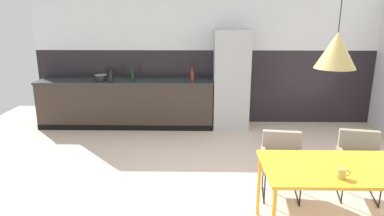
{
  "coord_description": "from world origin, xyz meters",
  "views": [
    {
      "loc": [
        -0.17,
        -3.34,
        2.11
      ],
      "look_at": [
        -0.26,
        0.94,
        0.95
      ],
      "focal_mm": 31.78,
      "sensor_mm": 36.0,
      "label": 1
    }
  ],
  "objects_px": {
    "armchair_by_stool": "(359,157)",
    "bottle_oil_tall": "(111,77)",
    "refrigerator_column": "(231,79)",
    "dining_table": "(364,171)",
    "mug_dark_espresso": "(342,173)",
    "cooking_pot": "(101,78)",
    "pendant_lamp_over_table_near": "(336,50)",
    "bottle_spice_small": "(192,76)",
    "armchair_far_side": "(282,156)",
    "bottle_vinegar_dark": "(133,75)"
  },
  "relations": [
    {
      "from": "mug_dark_espresso",
      "to": "pendant_lamp_over_table_near",
      "type": "xyz_separation_m",
      "value": [
        -0.07,
        0.24,
        1.04
      ]
    },
    {
      "from": "armchair_far_side",
      "to": "bottle_spice_small",
      "type": "xyz_separation_m",
      "value": [
        -1.12,
        2.49,
        0.54
      ]
    },
    {
      "from": "armchair_by_stool",
      "to": "bottle_oil_tall",
      "type": "height_order",
      "value": "bottle_oil_tall"
    },
    {
      "from": "cooking_pot",
      "to": "pendant_lamp_over_table_near",
      "type": "bearing_deg",
      "value": -47.96
    },
    {
      "from": "bottle_oil_tall",
      "to": "bottle_vinegar_dark",
      "type": "height_order",
      "value": "bottle_vinegar_dark"
    },
    {
      "from": "refrigerator_column",
      "to": "bottle_oil_tall",
      "type": "bearing_deg",
      "value": -174.17
    },
    {
      "from": "armchair_far_side",
      "to": "pendant_lamp_over_table_near",
      "type": "xyz_separation_m",
      "value": [
        0.18,
        -0.83,
        1.34
      ]
    },
    {
      "from": "mug_dark_espresso",
      "to": "bottle_spice_small",
      "type": "bearing_deg",
      "value": 111.08
    },
    {
      "from": "bottle_vinegar_dark",
      "to": "pendant_lamp_over_table_near",
      "type": "height_order",
      "value": "pendant_lamp_over_table_near"
    },
    {
      "from": "armchair_by_stool",
      "to": "bottle_vinegar_dark",
      "type": "distance_m",
      "value": 4.1
    },
    {
      "from": "mug_dark_espresso",
      "to": "bottle_spice_small",
      "type": "height_order",
      "value": "bottle_spice_small"
    },
    {
      "from": "dining_table",
      "to": "armchair_by_stool",
      "type": "xyz_separation_m",
      "value": [
        0.36,
        0.83,
        -0.21
      ]
    },
    {
      "from": "armchair_far_side",
      "to": "bottle_vinegar_dark",
      "type": "relative_size",
      "value": 2.59
    },
    {
      "from": "bottle_oil_tall",
      "to": "bottle_vinegar_dark",
      "type": "relative_size",
      "value": 0.85
    },
    {
      "from": "refrigerator_column",
      "to": "pendant_lamp_over_table_near",
      "type": "xyz_separation_m",
      "value": [
        0.56,
        -3.45,
        0.89
      ]
    },
    {
      "from": "bottle_spice_small",
      "to": "refrigerator_column",
      "type": "bearing_deg",
      "value": 10.04
    },
    {
      "from": "pendant_lamp_over_table_near",
      "to": "mug_dark_espresso",
      "type": "bearing_deg",
      "value": -73.87
    },
    {
      "from": "mug_dark_espresso",
      "to": "bottle_oil_tall",
      "type": "relative_size",
      "value": 0.48
    },
    {
      "from": "armchair_by_stool",
      "to": "mug_dark_espresso",
      "type": "distance_m",
      "value": 1.29
    },
    {
      "from": "cooking_pot",
      "to": "mug_dark_espresso",
      "type": "bearing_deg",
      "value": -49.26
    },
    {
      "from": "refrigerator_column",
      "to": "mug_dark_espresso",
      "type": "height_order",
      "value": "refrigerator_column"
    },
    {
      "from": "armchair_far_side",
      "to": "bottle_vinegar_dark",
      "type": "height_order",
      "value": "bottle_vinegar_dark"
    },
    {
      "from": "bottle_vinegar_dark",
      "to": "pendant_lamp_over_table_near",
      "type": "relative_size",
      "value": 0.25
    },
    {
      "from": "mug_dark_espresso",
      "to": "cooking_pot",
      "type": "xyz_separation_m",
      "value": [
        -3.1,
        3.6,
        0.19
      ]
    },
    {
      "from": "refrigerator_column",
      "to": "bottle_spice_small",
      "type": "relative_size",
      "value": 6.45
    },
    {
      "from": "mug_dark_espresso",
      "to": "bottle_oil_tall",
      "type": "height_order",
      "value": "bottle_oil_tall"
    },
    {
      "from": "armchair_far_side",
      "to": "mug_dark_espresso",
      "type": "bearing_deg",
      "value": 110.27
    },
    {
      "from": "mug_dark_espresso",
      "to": "cooking_pot",
      "type": "relative_size",
      "value": 0.51
    },
    {
      "from": "dining_table",
      "to": "armchair_far_side",
      "type": "height_order",
      "value": "armchair_far_side"
    },
    {
      "from": "refrigerator_column",
      "to": "dining_table",
      "type": "bearing_deg",
      "value": -74.78
    },
    {
      "from": "armchair_by_stool",
      "to": "bottle_vinegar_dark",
      "type": "bearing_deg",
      "value": -26.86
    },
    {
      "from": "cooking_pot",
      "to": "bottle_vinegar_dark",
      "type": "height_order",
      "value": "bottle_vinegar_dark"
    },
    {
      "from": "armchair_far_side",
      "to": "bottle_spice_small",
      "type": "relative_size",
      "value": 2.62
    },
    {
      "from": "bottle_oil_tall",
      "to": "dining_table",
      "type": "bearing_deg",
      "value": -45.41
    },
    {
      "from": "refrigerator_column",
      "to": "bottle_oil_tall",
      "type": "distance_m",
      "value": 2.26
    },
    {
      "from": "bottle_oil_tall",
      "to": "pendant_lamp_over_table_near",
      "type": "bearing_deg",
      "value": -48.98
    },
    {
      "from": "dining_table",
      "to": "bottle_spice_small",
      "type": "distance_m",
      "value": 3.74
    },
    {
      "from": "bottle_oil_tall",
      "to": "bottle_vinegar_dark",
      "type": "xyz_separation_m",
      "value": [
        0.38,
        0.15,
        0.01
      ]
    },
    {
      "from": "armchair_by_stool",
      "to": "pendant_lamp_over_table_near",
      "type": "bearing_deg",
      "value": 60.11
    },
    {
      "from": "dining_table",
      "to": "cooking_pot",
      "type": "relative_size",
      "value": 8.07
    },
    {
      "from": "bottle_spice_small",
      "to": "pendant_lamp_over_table_near",
      "type": "height_order",
      "value": "pendant_lamp_over_table_near"
    },
    {
      "from": "bottle_oil_tall",
      "to": "bottle_spice_small",
      "type": "height_order",
      "value": "bottle_spice_small"
    },
    {
      "from": "armchair_far_side",
      "to": "cooking_pot",
      "type": "relative_size",
      "value": 3.26
    },
    {
      "from": "mug_dark_espresso",
      "to": "bottle_vinegar_dark",
      "type": "relative_size",
      "value": 0.4
    },
    {
      "from": "dining_table",
      "to": "bottle_oil_tall",
      "type": "bearing_deg",
      "value": 134.59
    },
    {
      "from": "cooking_pot",
      "to": "bottle_oil_tall",
      "type": "relative_size",
      "value": 0.94
    },
    {
      "from": "armchair_far_side",
      "to": "bottle_vinegar_dark",
      "type": "distance_m",
      "value": 3.44
    },
    {
      "from": "refrigerator_column",
      "to": "mug_dark_espresso",
      "type": "xyz_separation_m",
      "value": [
        0.63,
        -3.69,
        -0.15
      ]
    },
    {
      "from": "armchair_by_stool",
      "to": "bottle_vinegar_dark",
      "type": "height_order",
      "value": "bottle_vinegar_dark"
    },
    {
      "from": "dining_table",
      "to": "mug_dark_espresso",
      "type": "bearing_deg",
      "value": -142.95
    }
  ]
}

